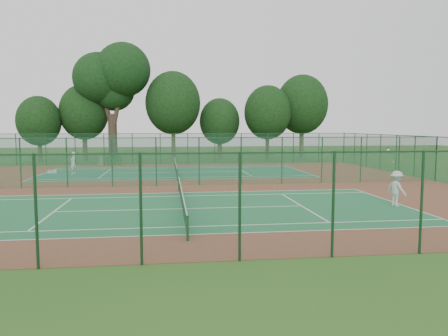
{
  "coord_description": "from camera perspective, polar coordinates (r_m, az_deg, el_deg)",
  "views": [
    {
      "loc": [
        -0.69,
        -31.42,
        4.3
      ],
      "look_at": [
        2.88,
        -3.68,
        1.6
      ],
      "focal_mm": 35.0,
      "sensor_mm": 36.0,
      "label": 1
    }
  ],
  "objects": [
    {
      "name": "fence_south",
      "position": [
        13.67,
        -4.33,
        -5.2
      ],
      "size": [
        40.0,
        0.09,
        3.5
      ],
      "color": "#1C5430",
      "rests_on": "ground"
    },
    {
      "name": "bench",
      "position": [
        48.79,
        -14.14,
        0.91
      ],
      "size": [
        1.64,
        0.49,
        1.01
      ],
      "rotation": [
        0.0,
        0.0,
        0.01
      ],
      "color": "#123418",
      "rests_on": "red_pad"
    },
    {
      "name": "fence_divider",
      "position": [
        31.53,
        -6.06,
        0.86
      ],
      "size": [
        40.0,
        0.09,
        3.5
      ],
      "color": "#174727",
      "rests_on": "ground"
    },
    {
      "name": "stray_ball_a",
      "position": [
        31.65,
        6.59,
        -2.26
      ],
      "size": [
        0.06,
        0.06,
        0.06
      ],
      "primitive_type": "sphere",
      "color": "#B5CF30",
      "rests_on": "red_pad"
    },
    {
      "name": "court_near",
      "position": [
        22.83,
        -5.5,
        -5.33
      ],
      "size": [
        23.77,
        10.97,
        0.01
      ],
      "primitive_type": "cube",
      "color": "#20673C",
      "rests_on": "red_pad"
    },
    {
      "name": "red_pad",
      "position": [
        31.72,
        -6.03,
        -2.3
      ],
      "size": [
        40.0,
        36.0,
        0.01
      ],
      "primitive_type": "cube",
      "color": "brown",
      "rests_on": "ground"
    },
    {
      "name": "evergreen_row",
      "position": [
        55.84,
        -6.09,
        1.06
      ],
      "size": [
        39.0,
        5.0,
        12.0
      ],
      "primitive_type": null,
      "color": "black",
      "rests_on": "ground"
    },
    {
      "name": "big_tree",
      "position": [
        55.52,
        -14.37,
        11.36
      ],
      "size": [
        9.31,
        6.81,
        14.3
      ],
      "color": "#31231A",
      "rests_on": "ground"
    },
    {
      "name": "stray_ball_c",
      "position": [
        30.88,
        -9.94,
        -2.49
      ],
      "size": [
        0.07,
        0.07,
        0.07
      ],
      "primitive_type": "sphere",
      "color": "#DCEF37",
      "rests_on": "red_pad"
    },
    {
      "name": "fence_east",
      "position": [
        37.7,
        25.97,
        1.1
      ],
      "size": [
        0.09,
        36.0,
        3.5
      ],
      "rotation": [
        0.0,
        0.0,
        1.57
      ],
      "color": "#194B28",
      "rests_on": "ground"
    },
    {
      "name": "trash_bin",
      "position": [
        49.11,
        -15.69,
        0.89
      ],
      "size": [
        0.6,
        0.6,
        1.01
      ],
      "primitive_type": "cylinder",
      "rotation": [
        0.0,
        0.0,
        -0.06
      ],
      "color": "slate",
      "rests_on": "red_pad"
    },
    {
      "name": "ground",
      "position": [
        31.72,
        -6.03,
        -2.31
      ],
      "size": [
        120.0,
        120.0,
        0.0
      ],
      "primitive_type": "plane",
      "color": "#2A5219",
      "rests_on": "ground"
    },
    {
      "name": "court_far",
      "position": [
        40.65,
        -6.32,
        -0.57
      ],
      "size": [
        23.77,
        10.97,
        0.01
      ],
      "primitive_type": "cube",
      "color": "#1E6144",
      "rests_on": "red_pad"
    },
    {
      "name": "kit_bag",
      "position": [
        42.64,
        -21.54,
        -0.45
      ],
      "size": [
        0.82,
        0.49,
        0.29
      ],
      "primitive_type": "cube",
      "rotation": [
        0.0,
        0.0,
        0.29
      ],
      "color": "silver",
      "rests_on": "red_pad"
    },
    {
      "name": "stray_ball_b",
      "position": [
        31.11,
        0.07,
        -2.35
      ],
      "size": [
        0.07,
        0.07,
        0.07
      ],
      "primitive_type": "sphere",
      "color": "#C5E836",
      "rests_on": "red_pad"
    },
    {
      "name": "player_far",
      "position": [
        41.05,
        -19.1,
        0.6
      ],
      "size": [
        0.69,
        0.84,
        1.96
      ],
      "primitive_type": "imported",
      "rotation": [
        0.0,
        0.0,
        -1.93
      ],
      "color": "white",
      "rests_on": "court_far"
    },
    {
      "name": "tennis_net_near",
      "position": [
        22.74,
        -5.51,
        -4.02
      ],
      "size": [
        0.1,
        12.9,
        0.97
      ],
      "color": "#14381B",
      "rests_on": "ground"
    },
    {
      "name": "player_near",
      "position": [
        25.02,
        21.62,
        -2.52
      ],
      "size": [
        1.04,
        1.38,
        1.9
      ],
      "primitive_type": "imported",
      "rotation": [
        0.0,
        0.0,
        1.87
      ],
      "color": "silver",
      "rests_on": "court_near"
    },
    {
      "name": "fence_north",
      "position": [
        49.49,
        -6.53,
        2.54
      ],
      "size": [
        40.0,
        0.09,
        3.5
      ],
      "color": "#18482C",
      "rests_on": "ground"
    },
    {
      "name": "tennis_net_far",
      "position": [
        40.6,
        -6.33,
        0.17
      ],
      "size": [
        0.1,
        12.9,
        0.97
      ],
      "color": "#153B1F",
      "rests_on": "ground"
    }
  ]
}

